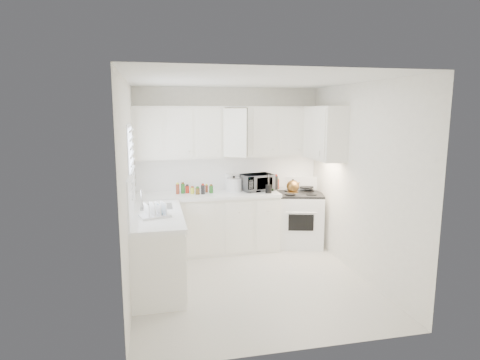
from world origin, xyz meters
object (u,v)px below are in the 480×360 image
object	(u,v)px
rice_cooker	(234,184)
utensil_crock	(269,183)
dish_rack	(155,209)
stove	(299,212)
tea_kettle	(293,185)
microwave	(257,181)

from	to	relation	value
rice_cooker	utensil_crock	xyz separation A→B (m)	(0.50, -0.28, 0.04)
utensil_crock	dish_rack	bearing A→B (deg)	-148.36
utensil_crock	stove	bearing A→B (deg)	15.26
stove	utensil_crock	bearing A→B (deg)	-149.68
stove	tea_kettle	size ratio (longest dim) A/B	4.51
stove	tea_kettle	world-z (taller)	tea_kettle
stove	dish_rack	xyz separation A→B (m)	(-2.35, -1.25, 0.48)
rice_cooker	dish_rack	size ratio (longest dim) A/B	0.70
microwave	utensil_crock	xyz separation A→B (m)	(0.12, -0.24, -0.00)
tea_kettle	utensil_crock	size ratio (longest dim) A/B	0.78
stove	dish_rack	world-z (taller)	dish_rack
utensil_crock	tea_kettle	bearing A→B (deg)	-0.12
tea_kettle	rice_cooker	bearing A→B (deg)	150.46
stove	tea_kettle	xyz separation A→B (m)	(-0.18, -0.16, 0.49)
tea_kettle	utensil_crock	xyz separation A→B (m)	(-0.40, 0.00, 0.05)
rice_cooker	dish_rack	distance (m)	1.86
tea_kettle	microwave	distance (m)	0.58
tea_kettle	utensil_crock	world-z (taller)	utensil_crock
stove	microwave	size ratio (longest dim) A/B	2.34
rice_cooker	dish_rack	world-z (taller)	rice_cooker
stove	dish_rack	bearing A→B (deg)	-136.97
tea_kettle	rice_cooker	distance (m)	0.95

